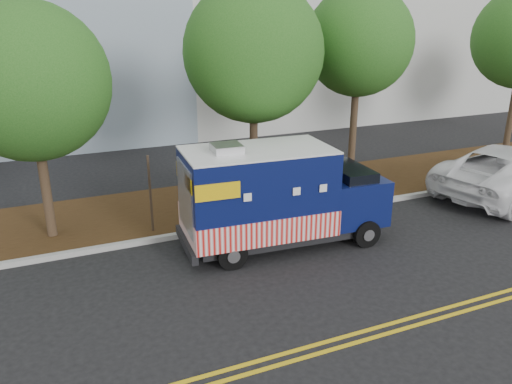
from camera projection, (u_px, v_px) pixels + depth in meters
name	position (u px, v px, depth m)	size (l,w,h in m)	color
ground	(256.00, 247.00, 13.76)	(120.00, 120.00, 0.00)	black
curb	(238.00, 225.00, 14.94)	(120.00, 0.18, 0.15)	#9E9E99
mulch_strip	(215.00, 203.00, 16.76)	(120.00, 4.00, 0.15)	black
centerline_near	(344.00, 337.00, 9.91)	(120.00, 0.10, 0.01)	gold
centerline_far	(351.00, 344.00, 9.69)	(120.00, 0.10, 0.01)	gold
tree_a	(30.00, 82.00, 12.69)	(4.09, 4.09, 6.47)	#38281C
tree_b	(253.00, 53.00, 14.90)	(4.22, 4.22, 7.09)	#38281C
tree_c	(359.00, 42.00, 17.27)	(3.77, 3.77, 7.03)	#38281C
sign_post	(151.00, 196.00, 14.07)	(0.06, 0.06, 2.40)	#473828
food_truck	(275.00, 199.00, 13.43)	(5.78, 2.49, 2.98)	black
white_car	(510.00, 171.00, 17.45)	(2.91, 6.32, 1.76)	white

